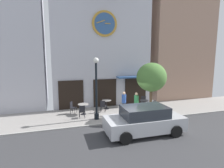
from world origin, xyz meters
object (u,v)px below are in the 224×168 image
Objects in this scene: cafe_chair_corner at (103,105)px; pedestrian_green at (136,103)px; cafe_chair_under_awning at (82,111)px; parked_car_silver at (144,120)px; cafe_table_center at (83,107)px; pedestrian_blue at (124,103)px; cafe_table_near_door at (107,102)px; cafe_chair_curbside at (143,101)px; cafe_chair_facing_wall at (153,105)px; cafe_table_leftmost at (144,103)px; street_tree at (152,77)px; street_lamp at (96,89)px; cafe_chair_by_entrance at (72,107)px.

pedestrian_green reaches higher than cafe_chair_corner.
cafe_chair_under_awning and cafe_chair_corner have the same top height.
cafe_chair_corner is 0.21× the size of parked_car_silver.
pedestrian_blue is (2.84, -0.80, 0.29)m from cafe_table_center.
cafe_table_near_door is 0.84× the size of cafe_chair_curbside.
pedestrian_green is (-1.55, -0.34, 0.33)m from cafe_chair_facing_wall.
cafe_chair_corner reaches higher than cafe_table_leftmost.
cafe_table_leftmost is at bearing 78.75° from street_tree.
street_lamp is 4.73m from cafe_chair_facing_wall.
cafe_table_near_door is at bearing 58.87° from street_lamp.
parked_car_silver reaches higher than cafe_chair_facing_wall.
cafe_table_center is (-4.40, 1.93, -2.21)m from street_tree.
cafe_chair_by_entrance and cafe_chair_facing_wall have the same top height.
cafe_chair_corner is (0.80, 1.40, -1.57)m from street_lamp.
cafe_chair_corner is (1.50, 0.13, -0.04)m from cafe_table_center.
cafe_chair_corner is 3.80m from cafe_chair_facing_wall.
cafe_table_near_door is at bearing 126.98° from pedestrian_green.
cafe_chair_curbside is at bearing -6.32° from cafe_table_near_door.
street_tree is at bearing -23.71° from cafe_table_center.
cafe_chair_under_awning is 5.43m from cafe_chair_curbside.
cafe_table_center is 5.24m from cafe_chair_facing_wall.
street_tree is 4.20× the size of cafe_chair_by_entrance.
cafe_chair_by_entrance is (-2.24, 0.26, 0.00)m from cafe_chair_corner.
cafe_chair_curbside is at bearing 66.32° from cafe_table_leftmost.
cafe_table_near_door is at bearing 37.05° from cafe_chair_under_awning.
cafe_chair_under_awning is 1.00× the size of cafe_chair_curbside.
pedestrian_green is at bearing -0.29° from street_lamp.
cafe_table_center is 0.18× the size of parked_car_silver.
street_lamp reaches higher than street_tree.
pedestrian_green is at bearing -167.59° from cafe_chair_facing_wall.
cafe_chair_curbside is at bearing 14.04° from cafe_chair_under_awning.
cafe_chair_under_awning is (-2.20, -1.66, 0.00)m from cafe_table_near_door.
cafe_chair_by_entrance is at bearing 113.89° from cafe_chair_under_awning.
street_tree is 4.21m from cafe_chair_corner.
cafe_chair_under_awning is 1.95m from cafe_chair_corner.
pedestrian_blue reaches higher than cafe_table_near_door.
street_tree is 3.59m from parked_car_silver.
pedestrian_green is at bearing -7.20° from cafe_chair_under_awning.
cafe_chair_corner and cafe_chair_facing_wall have the same top height.
cafe_chair_by_entrance reaches higher than cafe_table_leftmost.
cafe_table_near_door is 0.45× the size of pedestrian_blue.
cafe_chair_corner is at bearing 4.84° from cafe_table_center.
cafe_table_near_door is at bearing 56.04° from cafe_chair_corner.
cafe_chair_curbside is 0.54× the size of pedestrian_green.
cafe_chair_under_awning is (-4.95, -0.58, -0.01)m from cafe_table_leftmost.
pedestrian_blue reaches higher than cafe_chair_facing_wall.
parked_car_silver is at bearing -75.03° from cafe_chair_corner.
cafe_table_leftmost is at bearing 6.69° from cafe_chair_under_awning.
parked_car_silver is at bearing -92.22° from pedestrian_blue.
street_lamp is at bearing -61.20° from cafe_table_center.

